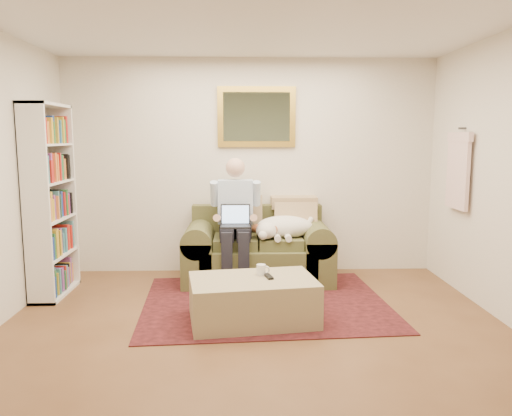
{
  "coord_description": "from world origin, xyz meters",
  "views": [
    {
      "loc": [
        -0.11,
        -3.61,
        1.66
      ],
      "look_at": [
        0.04,
        1.36,
        0.95
      ],
      "focal_mm": 35.0,
      "sensor_mm": 36.0,
      "label": 1
    }
  ],
  "objects_px": {
    "laptop": "(235,220)",
    "seated_man": "(235,223)",
    "ottoman": "(253,300)",
    "sofa": "(258,256)",
    "bookshelf": "(50,201)",
    "coffee_mug": "(261,270)",
    "sleeping_dog": "(285,227)"
  },
  "relations": [
    {
      "from": "laptop",
      "to": "seated_man",
      "type": "bearing_deg",
      "value": 90.0
    },
    {
      "from": "seated_man",
      "to": "ottoman",
      "type": "xyz_separation_m",
      "value": [
        0.17,
        -1.17,
        -0.51
      ]
    },
    {
      "from": "seated_man",
      "to": "ottoman",
      "type": "distance_m",
      "value": 1.28
    },
    {
      "from": "sofa",
      "to": "seated_man",
      "type": "xyz_separation_m",
      "value": [
        -0.25,
        -0.16,
        0.42
      ]
    },
    {
      "from": "sofa",
      "to": "bookshelf",
      "type": "relative_size",
      "value": 0.85
    },
    {
      "from": "bookshelf",
      "to": "sofa",
      "type": "bearing_deg",
      "value": 11.35
    },
    {
      "from": "seated_man",
      "to": "coffee_mug",
      "type": "distance_m",
      "value": 1.11
    },
    {
      "from": "coffee_mug",
      "to": "sofa",
      "type": "bearing_deg",
      "value": 89.52
    },
    {
      "from": "ottoman",
      "to": "coffee_mug",
      "type": "bearing_deg",
      "value": 54.25
    },
    {
      "from": "bookshelf",
      "to": "coffee_mug",
      "type": "bearing_deg",
      "value": -19.62
    },
    {
      "from": "bookshelf",
      "to": "sleeping_dog",
      "type": "bearing_deg",
      "value": 8.07
    },
    {
      "from": "sofa",
      "to": "ottoman",
      "type": "relative_size",
      "value": 1.53
    },
    {
      "from": "laptop",
      "to": "sleeping_dog",
      "type": "distance_m",
      "value": 0.58
    },
    {
      "from": "laptop",
      "to": "ottoman",
      "type": "bearing_deg",
      "value": -81.45
    },
    {
      "from": "laptop",
      "to": "ottoman",
      "type": "xyz_separation_m",
      "value": [
        0.17,
        -1.1,
        -0.55
      ]
    },
    {
      "from": "laptop",
      "to": "coffee_mug",
      "type": "height_order",
      "value": "laptop"
    },
    {
      "from": "sleeping_dog",
      "to": "ottoman",
      "type": "distance_m",
      "value": 1.37
    },
    {
      "from": "sleeping_dog",
      "to": "coffee_mug",
      "type": "relative_size",
      "value": 6.97
    },
    {
      "from": "sleeping_dog",
      "to": "coffee_mug",
      "type": "xyz_separation_m",
      "value": [
        -0.31,
        -1.13,
        -0.19
      ]
    },
    {
      "from": "sofa",
      "to": "laptop",
      "type": "xyz_separation_m",
      "value": [
        -0.25,
        -0.22,
        0.45
      ]
    },
    {
      "from": "sofa",
      "to": "seated_man",
      "type": "relative_size",
      "value": 1.19
    },
    {
      "from": "seated_man",
      "to": "laptop",
      "type": "bearing_deg",
      "value": -90.0
    },
    {
      "from": "seated_man",
      "to": "laptop",
      "type": "distance_m",
      "value": 0.07
    },
    {
      "from": "seated_man",
      "to": "coffee_mug",
      "type": "relative_size",
      "value": 14.24
    },
    {
      "from": "sleeping_dog",
      "to": "ottoman",
      "type": "height_order",
      "value": "sleeping_dog"
    },
    {
      "from": "sofa",
      "to": "seated_man",
      "type": "bearing_deg",
      "value": -148.55
    },
    {
      "from": "laptop",
      "to": "ottoman",
      "type": "height_order",
      "value": "laptop"
    },
    {
      "from": "laptop",
      "to": "coffee_mug",
      "type": "distance_m",
      "value": 1.06
    },
    {
      "from": "seated_man",
      "to": "sleeping_dog",
      "type": "height_order",
      "value": "seated_man"
    },
    {
      "from": "ottoman",
      "to": "sleeping_dog",
      "type": "bearing_deg",
      "value": 72.37
    },
    {
      "from": "sofa",
      "to": "ottoman",
      "type": "xyz_separation_m",
      "value": [
        -0.09,
        -1.32,
        -0.09
      ]
    },
    {
      "from": "bookshelf",
      "to": "seated_man",
      "type": "bearing_deg",
      "value": 8.34
    }
  ]
}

